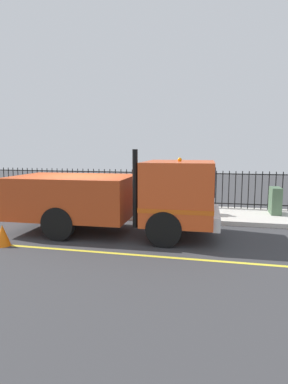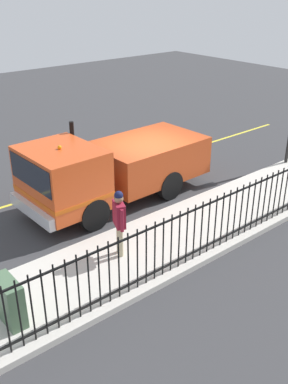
{
  "view_description": "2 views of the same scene",
  "coord_description": "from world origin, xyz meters",
  "px_view_note": "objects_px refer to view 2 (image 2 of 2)",
  "views": [
    {
      "loc": [
        -9.31,
        -4.17,
        2.58
      ],
      "look_at": [
        0.34,
        -1.97,
        1.21
      ],
      "focal_mm": 29.5,
      "sensor_mm": 36.0,
      "label": 1
    },
    {
      "loc": [
        10.3,
        -8.83,
        6.5
      ],
      "look_at": [
        1.37,
        -1.4,
        0.93
      ],
      "focal_mm": 41.51,
      "sensor_mm": 36.0,
      "label": 2
    }
  ],
  "objects_px": {
    "traffic_cone": "(139,157)",
    "utility_cabinet": "(9,301)",
    "work_truck": "(106,167)",
    "worker_standing": "(119,217)"
  },
  "relations": [
    {
      "from": "utility_cabinet",
      "to": "traffic_cone",
      "type": "relative_size",
      "value": 1.72
    },
    {
      "from": "work_truck",
      "to": "utility_cabinet",
      "type": "relative_size",
      "value": 6.39
    },
    {
      "from": "worker_standing",
      "to": "utility_cabinet",
      "type": "relative_size",
      "value": 1.79
    },
    {
      "from": "work_truck",
      "to": "traffic_cone",
      "type": "bearing_deg",
      "value": -57.68
    },
    {
      "from": "traffic_cone",
      "to": "utility_cabinet",
      "type": "bearing_deg",
      "value": -55.42
    },
    {
      "from": "utility_cabinet",
      "to": "traffic_cone",
      "type": "height_order",
      "value": "utility_cabinet"
    },
    {
      "from": "work_truck",
      "to": "worker_standing",
      "type": "distance_m",
      "value": 3.24
    },
    {
      "from": "utility_cabinet",
      "to": "work_truck",
      "type": "bearing_deg",
      "value": 125.1
    },
    {
      "from": "worker_standing",
      "to": "utility_cabinet",
      "type": "distance_m",
      "value": 3.29
    },
    {
      "from": "work_truck",
      "to": "traffic_cone",
      "type": "relative_size",
      "value": 11.0
    }
  ]
}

